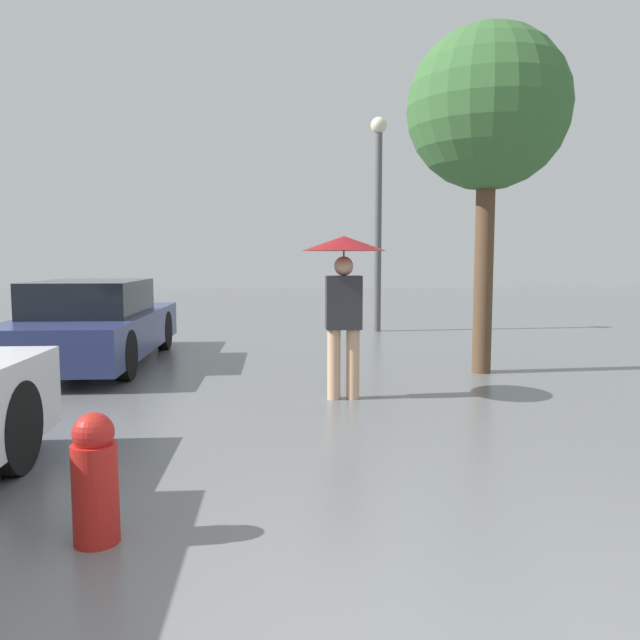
% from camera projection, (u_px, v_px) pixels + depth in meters
% --- Properties ---
extents(pedestrian, '(0.91, 0.91, 1.79)m').
position_uv_depth(pedestrian, '(344.00, 276.00, 6.75)').
color(pedestrian, tan).
rests_on(pedestrian, ground_plane).
extents(parked_car_farthest, '(1.65, 4.38, 1.23)m').
position_uv_depth(parked_car_farthest, '(95.00, 325.00, 9.10)').
color(parked_car_farthest, navy).
rests_on(parked_car_farthest, ground_plane).
extents(tree, '(2.12, 2.12, 4.55)m').
position_uv_depth(tree, '(488.00, 111.00, 8.12)').
color(tree, brown).
rests_on(tree, ground_plane).
extents(street_lamp, '(0.34, 0.34, 4.43)m').
position_uv_depth(street_lamp, '(378.00, 202.00, 12.95)').
color(street_lamp, '#515456').
rests_on(street_lamp, ground_plane).
extents(fire_hydrant, '(0.25, 0.25, 0.72)m').
position_uv_depth(fire_hydrant, '(95.00, 479.00, 3.38)').
color(fire_hydrant, '#B21E19').
rests_on(fire_hydrant, ground_plane).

